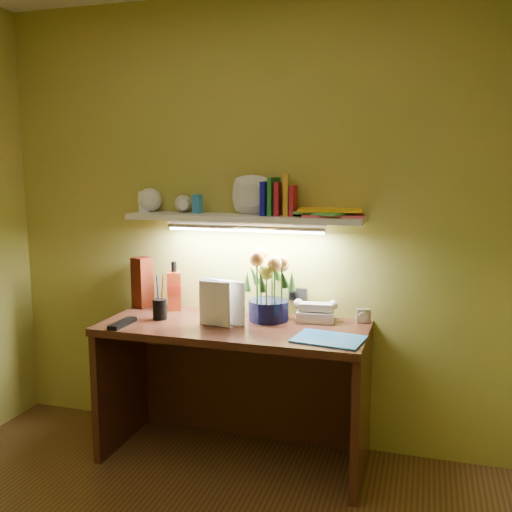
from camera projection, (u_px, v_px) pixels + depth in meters
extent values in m
cube|color=#3C1910|center=(234.00, 392.00, 3.06)|extent=(1.40, 0.60, 0.75)
cube|color=silver|center=(364.00, 316.00, 3.03)|extent=(0.08, 0.06, 0.07)
cube|color=#59190A|center=(142.00, 282.00, 3.37)|extent=(0.13, 0.13, 0.30)
cylinder|color=black|center=(160.00, 302.00, 3.10)|extent=(0.10, 0.10, 0.19)
cube|color=black|center=(122.00, 323.00, 2.98)|extent=(0.06, 0.21, 0.02)
cube|color=#2D81D1|center=(329.00, 339.00, 2.73)|extent=(0.35, 0.28, 0.01)
imported|color=white|center=(199.00, 302.00, 3.00)|extent=(0.18, 0.05, 0.24)
imported|color=white|center=(217.00, 301.00, 3.03)|extent=(0.17, 0.06, 0.23)
cube|color=white|center=(243.00, 218.00, 3.09)|extent=(1.30, 0.25, 0.03)
imported|color=white|center=(148.00, 203.00, 3.24)|extent=(0.17, 0.17, 0.11)
imported|color=white|center=(183.00, 205.00, 3.19)|extent=(0.13, 0.13, 0.09)
imported|color=white|center=(251.00, 210.00, 3.08)|extent=(0.25, 0.25, 0.05)
cube|color=white|center=(144.00, 202.00, 3.28)|extent=(0.07, 0.06, 0.12)
cube|color=#2D81D1|center=(197.00, 204.00, 3.20)|extent=(0.06, 0.05, 0.11)
cube|color=red|center=(278.00, 199.00, 3.03)|extent=(0.04, 0.12, 0.18)
cube|color=gold|center=(286.00, 195.00, 3.02)|extent=(0.05, 0.14, 0.22)
cube|color=#1214A8|center=(267.00, 198.00, 3.05)|extent=(0.04, 0.13, 0.18)
cube|color=#258230|center=(274.00, 196.00, 3.04)|extent=(0.04, 0.13, 0.20)
cube|color=red|center=(293.00, 201.00, 3.01)|extent=(0.02, 0.11, 0.16)
cube|color=#F3536C|center=(333.00, 215.00, 2.99)|extent=(0.35, 0.27, 0.01)
cube|color=#4EBD5E|center=(320.00, 212.00, 3.00)|extent=(0.37, 0.32, 0.01)
cube|color=yellow|center=(330.00, 210.00, 2.99)|extent=(0.36, 0.28, 0.01)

